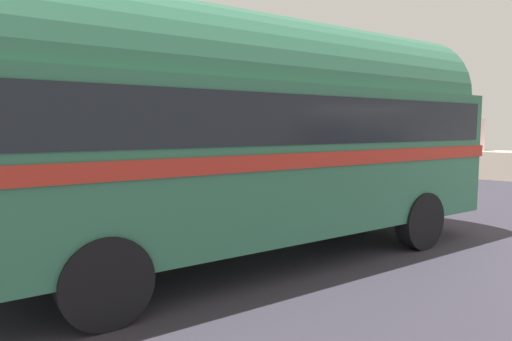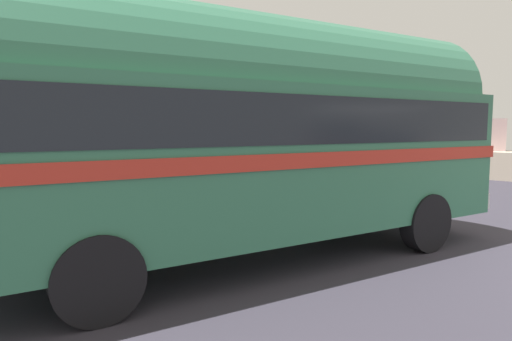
{
  "view_description": "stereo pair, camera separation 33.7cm",
  "coord_description": "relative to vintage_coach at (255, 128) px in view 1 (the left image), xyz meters",
  "views": [
    {
      "loc": [
        -0.81,
        -7.98,
        2.06
      ],
      "look_at": [
        -5.03,
        -3.11,
        1.43
      ],
      "focal_mm": 31.38,
      "sensor_mm": 36.0,
      "label": 1
    },
    {
      "loc": [
        -0.56,
        -7.75,
        2.06
      ],
      "look_at": [
        -5.03,
        -3.11,
        1.43
      ],
      "focal_mm": 31.38,
      "sensor_mm": 36.0,
      "label": 2
    }
  ],
  "objects": [
    {
      "name": "second_coach",
      "position": [
        -5.48,
        0.12,
        0.0
      ],
      "size": [
        4.33,
        8.91,
        3.7
      ],
      "rotation": [
        0.0,
        0.0,
        -0.23
      ],
      "color": "black",
      "rests_on": "ground"
    },
    {
      "name": "vintage_coach",
      "position": [
        0.0,
        0.0,
        0.0
      ],
      "size": [
        4.46,
        8.91,
        3.7
      ],
      "rotation": [
        0.0,
        0.0,
        -0.25
      ],
      "color": "black",
      "rests_on": "ground"
    }
  ]
}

